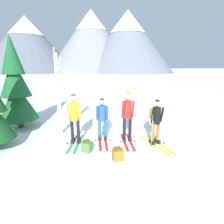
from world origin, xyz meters
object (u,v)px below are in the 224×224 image
at_px(skier_in_black, 156,120).
at_px(skier_in_red, 127,113).
at_px(skier_in_blue, 102,118).
at_px(pine_tree_near, 16,87).
at_px(skier_in_yellow, 74,116).
at_px(backpack_on_snow_beside, 118,154).
at_px(backpack_on_snow_front, 87,146).
at_px(birch_tree_tall, 58,93).

bearing_deg(skier_in_black, skier_in_red, 150.67).
bearing_deg(skier_in_blue, skier_in_red, -19.21).
distance_m(skier_in_blue, pine_tree_near, 4.26).
distance_m(skier_in_yellow, skier_in_blue, 1.01).
distance_m(skier_in_blue, backpack_on_snow_beside, 1.72).
bearing_deg(pine_tree_near, skier_in_red, -33.32).
relative_size(skier_in_yellow, backpack_on_snow_front, 4.55).
bearing_deg(birch_tree_tall, pine_tree_near, 143.07).
relative_size(skier_in_red, backpack_on_snow_front, 4.66).
relative_size(skier_in_black, pine_tree_near, 0.43).
distance_m(birch_tree_tall, backpack_on_snow_beside, 3.49).
height_order(skier_in_yellow, pine_tree_near, pine_tree_near).
height_order(skier_in_black, pine_tree_near, pine_tree_near).
bearing_deg(skier_in_yellow, backpack_on_snow_beside, -54.61).
bearing_deg(skier_in_black, pine_tree_near, 147.35).
bearing_deg(pine_tree_near, backpack_on_snow_front, -50.87).
bearing_deg(backpack_on_snow_front, skier_in_black, -0.42).
bearing_deg(backpack_on_snow_front, skier_in_red, 17.05).
height_order(skier_in_yellow, skier_in_red, skier_in_red).
distance_m(skier_in_red, backpack_on_snow_beside, 1.72).
xyz_separation_m(skier_in_yellow, backpack_on_snow_front, (0.30, -0.80, -0.86)).
bearing_deg(backpack_on_snow_front, pine_tree_near, 129.13).
height_order(skier_in_blue, skier_in_red, skier_in_red).
relative_size(skier_in_red, backpack_on_snow_beside, 4.90).
bearing_deg(pine_tree_near, skier_in_black, -32.65).
bearing_deg(backpack_on_snow_front, birch_tree_tall, 113.60).
xyz_separation_m(skier_in_yellow, skier_in_black, (2.76, -0.82, -0.13)).
relative_size(skier_in_blue, birch_tree_tall, 0.51).
height_order(skier_in_blue, backpack_on_snow_beside, skier_in_blue).
bearing_deg(skier_in_black, birch_tree_tall, 149.92).
xyz_separation_m(skier_in_black, backpack_on_snow_beside, (-1.63, -0.77, -0.72)).
height_order(birch_tree_tall, backpack_on_snow_front, birch_tree_tall).
xyz_separation_m(skier_in_red, pine_tree_near, (-4.21, 2.77, 0.79)).
distance_m(backpack_on_snow_front, backpack_on_snow_beside, 1.14).
bearing_deg(skier_in_yellow, skier_in_blue, -1.00).
xyz_separation_m(skier_in_blue, backpack_on_snow_front, (-0.69, -0.79, -0.69)).
bearing_deg(skier_in_red, backpack_on_snow_beside, -120.32).
bearing_deg(backpack_on_snow_beside, skier_in_blue, 94.85).
xyz_separation_m(skier_in_red, birch_tree_tall, (-2.39, 1.40, 0.64)).
bearing_deg(skier_in_blue, birch_tree_tall, 144.15).
distance_m(skier_in_red, skier_in_black, 1.03).
relative_size(pine_tree_near, birch_tree_tall, 1.21).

